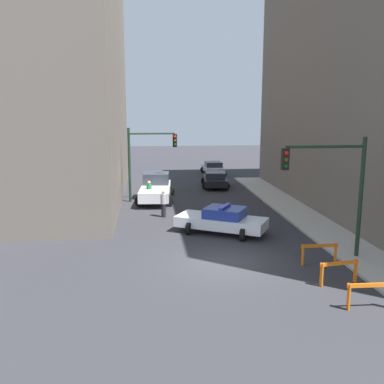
# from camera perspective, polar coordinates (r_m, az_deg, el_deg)

# --- Properties ---
(ground_plane) EXTENTS (120.00, 120.00, 0.00)m
(ground_plane) POSITION_cam_1_polar(r_m,az_deg,el_deg) (18.57, 4.26, -9.37)
(ground_plane) COLOR #2D2D33
(sidewalk_right) EXTENTS (2.40, 44.00, 0.12)m
(sidewalk_right) POSITION_cam_1_polar(r_m,az_deg,el_deg) (20.55, 21.70, -7.94)
(sidewalk_right) COLOR #B2ADA3
(sidewalk_right) RESTS_ON ground_plane
(building_corner_left) EXTENTS (14.00, 20.00, 21.90)m
(building_corner_left) POSITION_cam_1_polar(r_m,az_deg,el_deg) (32.66, -22.85, 18.06)
(building_corner_left) COLOR #6B6056
(building_corner_left) RESTS_ON ground_plane
(traffic_light_near) EXTENTS (3.64, 0.35, 5.20)m
(traffic_light_near) POSITION_cam_1_polar(r_m,az_deg,el_deg) (19.03, 18.61, 1.58)
(traffic_light_near) COLOR black
(traffic_light_near) RESTS_ON sidewalk_right
(traffic_light_far) EXTENTS (3.44, 0.35, 5.20)m
(traffic_light_far) POSITION_cam_1_polar(r_m,az_deg,el_deg) (30.16, -6.29, 5.08)
(traffic_light_far) COLOR black
(traffic_light_far) RESTS_ON ground_plane
(police_car) EXTENTS (5.00, 3.92, 1.52)m
(police_car) POSITION_cam_1_polar(r_m,az_deg,el_deg) (22.58, 4.03, -3.74)
(police_car) COLOR white
(police_car) RESTS_ON ground_plane
(white_truck) EXTENTS (2.92, 5.54, 1.90)m
(white_truck) POSITION_cam_1_polar(r_m,az_deg,el_deg) (30.66, -4.86, 0.50)
(white_truck) COLOR silver
(white_truck) RESTS_ON ground_plane
(parked_car_near) EXTENTS (2.53, 4.45, 1.31)m
(parked_car_near) POSITION_cam_1_polar(r_m,az_deg,el_deg) (36.01, 3.07, 1.71)
(parked_car_near) COLOR black
(parked_car_near) RESTS_ON ground_plane
(parked_car_mid) EXTENTS (2.29, 4.31, 1.31)m
(parked_car_mid) POSITION_cam_1_polar(r_m,az_deg,el_deg) (43.05, 2.84, 3.23)
(parked_car_mid) COLOR silver
(parked_car_mid) RESTS_ON ground_plane
(pedestrian_crossing) EXTENTS (0.38, 0.38, 1.66)m
(pedestrian_crossing) POSITION_cam_1_polar(r_m,az_deg,el_deg) (25.95, -3.82, -1.49)
(pedestrian_crossing) COLOR black
(pedestrian_crossing) RESTS_ON ground_plane
(pedestrian_corner) EXTENTS (0.38, 0.38, 1.66)m
(pedestrian_corner) POSITION_cam_1_polar(r_m,az_deg,el_deg) (29.39, -5.73, -0.06)
(pedestrian_corner) COLOR #382D23
(pedestrian_corner) RESTS_ON ground_plane
(barrier_front) EXTENTS (1.60, 0.20, 0.90)m
(barrier_front) POSITION_cam_1_polar(r_m,az_deg,el_deg) (15.42, 22.70, -12.12)
(barrier_front) COLOR orange
(barrier_front) RESTS_ON ground_plane
(barrier_mid) EXTENTS (1.59, 0.39, 0.90)m
(barrier_mid) POSITION_cam_1_polar(r_m,az_deg,el_deg) (17.05, 19.01, -9.64)
(barrier_mid) COLOR orange
(barrier_mid) RESTS_ON ground_plane
(barrier_back) EXTENTS (1.60, 0.17, 0.90)m
(barrier_back) POSITION_cam_1_polar(r_m,az_deg,el_deg) (18.88, 16.62, -7.49)
(barrier_back) COLOR orange
(barrier_back) RESTS_ON ground_plane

